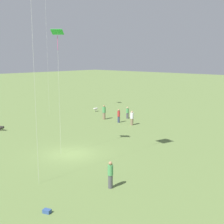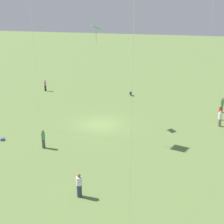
% 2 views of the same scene
% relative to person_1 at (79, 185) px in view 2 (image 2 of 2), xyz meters
% --- Properties ---
extents(ground_plane, '(240.00, 240.00, 0.00)m').
position_rel_person_1_xyz_m(ground_plane, '(3.31, -13.40, -0.85)').
color(ground_plane, olive).
extents(person_1, '(0.45, 0.45, 1.72)m').
position_rel_person_1_xyz_m(person_1, '(0.00, 0.00, 0.00)').
color(person_1, '#333D5B').
rests_on(person_1, ground_plane).
extents(person_2, '(0.49, 0.49, 1.77)m').
position_rel_person_1_xyz_m(person_2, '(6.19, -6.10, 0.05)').
color(person_2, '#4C4C51').
rests_on(person_2, ground_plane).
extents(person_4, '(0.45, 0.45, 1.73)m').
position_rel_person_1_xyz_m(person_4, '(-9.10, -18.90, 0.03)').
color(person_4, '#333D5B').
rests_on(person_4, ground_plane).
extents(person_5, '(0.49, 0.49, 1.71)m').
position_rel_person_1_xyz_m(person_5, '(16.26, -24.38, 0.01)').
color(person_5, '#232328').
rests_on(person_5, ground_plane).
extents(person_7, '(0.49, 0.49, 1.91)m').
position_rel_person_1_xyz_m(person_7, '(-9.30, -21.68, 0.09)').
color(person_7, '#847056').
rests_on(person_7, ground_plane).
extents(person_8, '(0.58, 0.58, 1.76)m').
position_rel_person_1_xyz_m(person_8, '(-9.07, -16.73, 0.02)').
color(person_8, '#847056').
rests_on(person_8, ground_plane).
extents(kite_2, '(1.30, 1.31, 10.40)m').
position_rel_person_1_xyz_m(kite_2, '(3.92, -14.04, 9.00)').
color(kite_2, green).
rests_on(kite_2, ground_plane).
extents(dog_0, '(0.48, 0.86, 0.56)m').
position_rel_person_1_xyz_m(dog_0, '(3.14, -25.80, -0.49)').
color(dog_0, black).
rests_on(dog_0, ground_plane).
extents(picnic_bag_0, '(0.41, 0.49, 0.21)m').
position_rel_person_1_xyz_m(picnic_bag_0, '(10.85, -6.41, -0.74)').
color(picnic_bag_0, '#33518C').
rests_on(picnic_bag_0, ground_plane).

